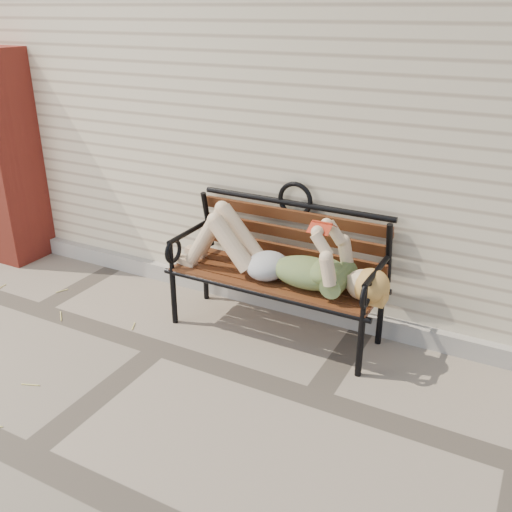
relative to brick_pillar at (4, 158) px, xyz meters
The scene contains 6 objects.
ground 2.62m from the brick_pillar, 18.06° to the right, with size 80.00×80.00×0.00m, color gray.
house_wall 3.26m from the brick_pillar, 44.37° to the left, with size 8.00×4.00×3.00m, color beige.
foundation_strip 2.49m from the brick_pillar, ahead, with size 8.00×0.10×0.15m, color #A6A096.
brick_pillar is the anchor object (origin of this frame).
garden_bench 2.97m from the brick_pillar, ahead, with size 1.74×0.69×1.12m.
reading_woman 2.99m from the brick_pillar, ahead, with size 1.64×0.37×0.52m.
Camera 1 is at (2.33, -2.83, 2.33)m, focal length 40.00 mm.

